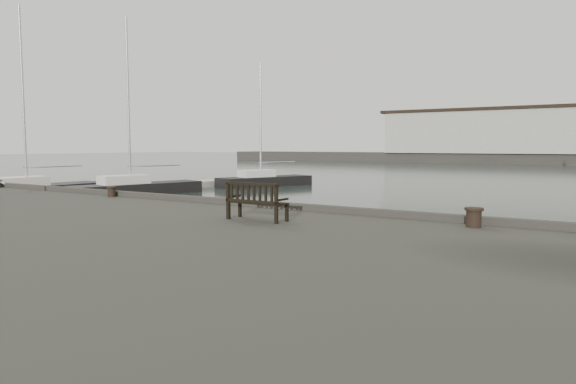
{
  "coord_description": "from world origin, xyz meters",
  "views": [
    {
      "loc": [
        9.07,
        -12.82,
        3.42
      ],
      "look_at": [
        1.24,
        -0.5,
        2.1
      ],
      "focal_mm": 32.0,
      "sensor_mm": 36.0,
      "label": 1
    }
  ],
  "objects_px": {
    "yacht_a": "(34,194)",
    "yacht_d": "(265,183)",
    "bollard_left": "(112,192)",
    "bench": "(256,209)",
    "yacht_c": "(137,191)",
    "bollard_right": "(474,217)"
  },
  "relations": [
    {
      "from": "yacht_a",
      "to": "yacht_d",
      "type": "bearing_deg",
      "value": 68.07
    },
    {
      "from": "bollard_left",
      "to": "yacht_d",
      "type": "xyz_separation_m",
      "value": [
        -9.59,
        23.5,
        -1.51
      ]
    },
    {
      "from": "bench",
      "to": "bollard_left",
      "type": "height_order",
      "value": "bench"
    },
    {
      "from": "bollard_left",
      "to": "yacht_c",
      "type": "height_order",
      "value": "yacht_c"
    },
    {
      "from": "yacht_a",
      "to": "bollard_right",
      "type": "bearing_deg",
      "value": -11.38
    },
    {
      "from": "yacht_a",
      "to": "bench",
      "type": "bearing_deg",
      "value": -17.65
    },
    {
      "from": "bollard_left",
      "to": "yacht_a",
      "type": "xyz_separation_m",
      "value": [
        -17.04,
        7.33,
        -1.51
      ]
    },
    {
      "from": "bollard_left",
      "to": "yacht_a",
      "type": "relative_size",
      "value": 0.03
    },
    {
      "from": "bollard_left",
      "to": "bollard_right",
      "type": "distance_m",
      "value": 12.85
    },
    {
      "from": "yacht_a",
      "to": "bollard_left",
      "type": "bearing_deg",
      "value": -20.45
    },
    {
      "from": "bench",
      "to": "yacht_a",
      "type": "height_order",
      "value": "yacht_a"
    },
    {
      "from": "bollard_right",
      "to": "yacht_d",
      "type": "relative_size",
      "value": 0.04
    },
    {
      "from": "bollard_left",
      "to": "yacht_d",
      "type": "distance_m",
      "value": 25.42
    },
    {
      "from": "bench",
      "to": "yacht_c",
      "type": "height_order",
      "value": "yacht_c"
    },
    {
      "from": "yacht_c",
      "to": "yacht_d",
      "type": "height_order",
      "value": "yacht_c"
    },
    {
      "from": "bench",
      "to": "yacht_a",
      "type": "distance_m",
      "value": 26.8
    },
    {
      "from": "yacht_c",
      "to": "bollard_right",
      "type": "bearing_deg",
      "value": -12.42
    },
    {
      "from": "bench",
      "to": "bollard_left",
      "type": "xyz_separation_m",
      "value": [
        -8.01,
        2.02,
        -0.11
      ]
    },
    {
      "from": "bollard_left",
      "to": "yacht_d",
      "type": "relative_size",
      "value": 0.03
    },
    {
      "from": "bollard_right",
      "to": "yacht_d",
      "type": "xyz_separation_m",
      "value": [
        -22.44,
        23.73,
        -1.55
      ]
    },
    {
      "from": "bollard_right",
      "to": "yacht_c",
      "type": "height_order",
      "value": "yacht_c"
    },
    {
      "from": "yacht_c",
      "to": "yacht_d",
      "type": "bearing_deg",
      "value": 88.66
    }
  ]
}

